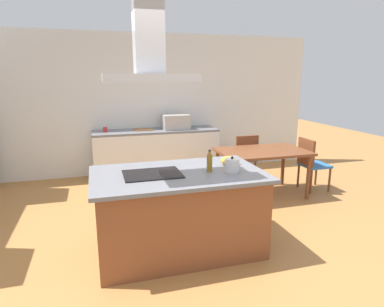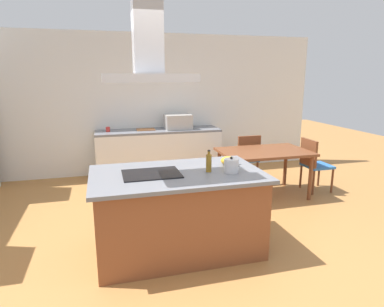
{
  "view_description": "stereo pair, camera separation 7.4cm",
  "coord_description": "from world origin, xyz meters",
  "px_view_note": "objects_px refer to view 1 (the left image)",
  "views": [
    {
      "loc": [
        -0.82,
        -3.32,
        1.91
      ],
      "look_at": [
        0.27,
        0.4,
        1.0
      ],
      "focal_mm": 31.09,
      "sensor_mm": 36.0,
      "label": 1
    },
    {
      "loc": [
        -0.75,
        -3.34,
        1.91
      ],
      "look_at": [
        0.27,
        0.4,
        1.0
      ],
      "focal_mm": 31.09,
      "sensor_mm": 36.0,
      "label": 2
    }
  ],
  "objects_px": {
    "countertop_microwave": "(176,122)",
    "range_hood": "(149,55)",
    "cooktop": "(152,174)",
    "cutting_board": "(143,130)",
    "chair_facing_back_wall": "(244,156)",
    "tea_kettle": "(232,165)",
    "dining_table": "(262,155)",
    "mixing_bowl": "(229,161)",
    "coffee_mug_red": "(105,130)",
    "chair_at_right_end": "(311,161)",
    "olive_oil_bottle": "(210,163)"
  },
  "relations": [
    {
      "from": "countertop_microwave",
      "to": "range_hood",
      "type": "bearing_deg",
      "value": -108.19
    },
    {
      "from": "cooktop",
      "to": "cutting_board",
      "type": "relative_size",
      "value": 1.76
    },
    {
      "from": "cooktop",
      "to": "chair_facing_back_wall",
      "type": "height_order",
      "value": "cooktop"
    },
    {
      "from": "tea_kettle",
      "to": "range_hood",
      "type": "distance_m",
      "value": 1.41
    },
    {
      "from": "dining_table",
      "to": "range_hood",
      "type": "bearing_deg",
      "value": -146.57
    },
    {
      "from": "tea_kettle",
      "to": "cutting_board",
      "type": "relative_size",
      "value": 0.61
    },
    {
      "from": "dining_table",
      "to": "mixing_bowl",
      "type": "bearing_deg",
      "value": -132.35
    },
    {
      "from": "cutting_board",
      "to": "coffee_mug_red",
      "type": "bearing_deg",
      "value": -178.09
    },
    {
      "from": "cutting_board",
      "to": "chair_at_right_end",
      "type": "height_order",
      "value": "cutting_board"
    },
    {
      "from": "cooktop",
      "to": "mixing_bowl",
      "type": "relative_size",
      "value": 3.31
    },
    {
      "from": "olive_oil_bottle",
      "to": "coffee_mug_red",
      "type": "height_order",
      "value": "olive_oil_bottle"
    },
    {
      "from": "mixing_bowl",
      "to": "countertop_microwave",
      "type": "distance_m",
      "value": 2.74
    },
    {
      "from": "countertop_microwave",
      "to": "coffee_mug_red",
      "type": "relative_size",
      "value": 5.56
    },
    {
      "from": "cooktop",
      "to": "coffee_mug_red",
      "type": "distance_m",
      "value": 2.93
    },
    {
      "from": "coffee_mug_red",
      "to": "range_hood",
      "type": "distance_m",
      "value": 3.15
    },
    {
      "from": "cutting_board",
      "to": "olive_oil_bottle",
      "type": "bearing_deg",
      "value": -84.53
    },
    {
      "from": "cutting_board",
      "to": "chair_facing_back_wall",
      "type": "xyz_separation_m",
      "value": [
        1.66,
        -0.95,
        -0.4
      ]
    },
    {
      "from": "tea_kettle",
      "to": "olive_oil_bottle",
      "type": "bearing_deg",
      "value": 158.8
    },
    {
      "from": "countertop_microwave",
      "to": "chair_at_right_end",
      "type": "height_order",
      "value": "countertop_microwave"
    },
    {
      "from": "cutting_board",
      "to": "dining_table",
      "type": "relative_size",
      "value": 0.24
    },
    {
      "from": "dining_table",
      "to": "chair_facing_back_wall",
      "type": "xyz_separation_m",
      "value": [
        -0.0,
        0.67,
        -0.16
      ]
    },
    {
      "from": "coffee_mug_red",
      "to": "cutting_board",
      "type": "height_order",
      "value": "coffee_mug_red"
    },
    {
      "from": "mixing_bowl",
      "to": "cooktop",
      "type": "bearing_deg",
      "value": -171.34
    },
    {
      "from": "dining_table",
      "to": "range_hood",
      "type": "height_order",
      "value": "range_hood"
    },
    {
      "from": "cooktop",
      "to": "range_hood",
      "type": "distance_m",
      "value": 1.2
    },
    {
      "from": "chair_facing_back_wall",
      "to": "chair_at_right_end",
      "type": "distance_m",
      "value": 1.13
    },
    {
      "from": "cooktop",
      "to": "cutting_board",
      "type": "distance_m",
      "value": 2.95
    },
    {
      "from": "cutting_board",
      "to": "dining_table",
      "type": "height_order",
      "value": "cutting_board"
    },
    {
      "from": "tea_kettle",
      "to": "chair_facing_back_wall",
      "type": "distance_m",
      "value": 2.47
    },
    {
      "from": "coffee_mug_red",
      "to": "range_hood",
      "type": "relative_size",
      "value": 0.1
    },
    {
      "from": "mixing_bowl",
      "to": "coffee_mug_red",
      "type": "height_order",
      "value": "mixing_bowl"
    },
    {
      "from": "olive_oil_bottle",
      "to": "chair_at_right_end",
      "type": "height_order",
      "value": "olive_oil_bottle"
    },
    {
      "from": "range_hood",
      "to": "countertop_microwave",
      "type": "bearing_deg",
      "value": 71.81
    },
    {
      "from": "coffee_mug_red",
      "to": "countertop_microwave",
      "type": "bearing_deg",
      "value": -1.16
    },
    {
      "from": "mixing_bowl",
      "to": "dining_table",
      "type": "distance_m",
      "value": 1.61
    },
    {
      "from": "coffee_mug_red",
      "to": "cutting_board",
      "type": "relative_size",
      "value": 0.26
    },
    {
      "from": "cooktop",
      "to": "dining_table",
      "type": "xyz_separation_m",
      "value": [
        1.99,
        1.31,
        -0.24
      ]
    },
    {
      "from": "mixing_bowl",
      "to": "cutting_board",
      "type": "height_order",
      "value": "mixing_bowl"
    },
    {
      "from": "countertop_microwave",
      "to": "coffee_mug_red",
      "type": "height_order",
      "value": "countertop_microwave"
    },
    {
      "from": "cooktop",
      "to": "olive_oil_bottle",
      "type": "xyz_separation_m",
      "value": [
        0.61,
        -0.06,
        0.1
      ]
    },
    {
      "from": "cutting_board",
      "to": "range_hood",
      "type": "distance_m",
      "value": 3.18
    },
    {
      "from": "cooktop",
      "to": "coffee_mug_red",
      "type": "relative_size",
      "value": 6.67
    },
    {
      "from": "countertop_microwave",
      "to": "tea_kettle",
      "type": "bearing_deg",
      "value": -92.08
    },
    {
      "from": "cutting_board",
      "to": "dining_table",
      "type": "xyz_separation_m",
      "value": [
        1.66,
        -1.62,
        -0.24
      ]
    },
    {
      "from": "cutting_board",
      "to": "chair_facing_back_wall",
      "type": "height_order",
      "value": "cutting_board"
    },
    {
      "from": "mixing_bowl",
      "to": "coffee_mug_red",
      "type": "bearing_deg",
      "value": 115.07
    },
    {
      "from": "mixing_bowl",
      "to": "chair_at_right_end",
      "type": "height_order",
      "value": "mixing_bowl"
    },
    {
      "from": "cooktop",
      "to": "olive_oil_bottle",
      "type": "height_order",
      "value": "olive_oil_bottle"
    },
    {
      "from": "cooktop",
      "to": "dining_table",
      "type": "bearing_deg",
      "value": 33.43
    },
    {
      "from": "chair_at_right_end",
      "to": "mixing_bowl",
      "type": "bearing_deg",
      "value": -149.41
    }
  ]
}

